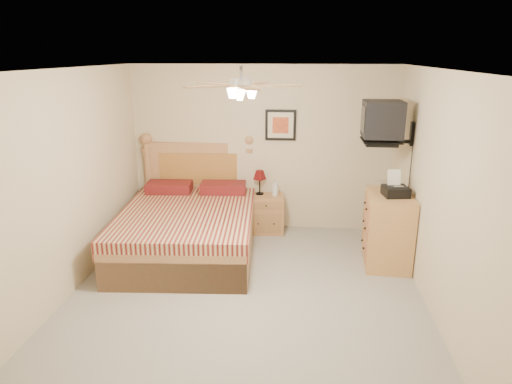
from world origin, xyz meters
TOP-DOWN VIEW (x-y plane):
  - floor at (0.00, 0.00)m, footprint 4.50×4.50m
  - ceiling at (0.00, 0.00)m, footprint 4.00×4.50m
  - wall_back at (0.00, 2.25)m, footprint 4.00×0.04m
  - wall_front at (0.00, -2.25)m, footprint 4.00×0.04m
  - wall_left at (-2.00, 0.00)m, footprint 0.04×4.50m
  - wall_right at (2.00, 0.00)m, footprint 0.04×4.50m
  - bed at (-0.93, 1.12)m, footprint 1.89×2.39m
  - nightstand at (0.08, 2.00)m, footprint 0.57×0.45m
  - table_lamp at (-0.03, 2.08)m, footprint 0.25×0.25m
  - lotion_bottle at (0.21, 2.01)m, footprint 0.12×0.12m
  - framed_picture at (0.27, 2.23)m, footprint 0.46×0.04m
  - dresser at (1.73, 1.05)m, footprint 0.60×0.83m
  - fax_machine at (1.77, 1.00)m, footprint 0.34×0.36m
  - magazine_lower at (1.68, 1.37)m, footprint 0.19×0.25m
  - magazine_upper at (1.67, 1.40)m, footprint 0.31×0.33m
  - wall_tv at (1.75, 1.34)m, footprint 0.56×0.46m
  - ceiling_fan at (0.00, -0.20)m, footprint 1.14×1.14m

SIDE VIEW (x-z plane):
  - floor at x=0.00m, z-range 0.00..0.00m
  - nightstand at x=0.08m, z-range 0.00..0.58m
  - dresser at x=1.73m, z-range 0.00..0.94m
  - lotion_bottle at x=0.21m, z-range 0.58..0.83m
  - bed at x=-0.93m, z-range 0.00..1.47m
  - table_lamp at x=-0.03m, z-range 0.58..0.95m
  - magazine_lower at x=1.68m, z-range 0.94..0.97m
  - magazine_upper at x=1.67m, z-range 0.97..0.99m
  - fax_machine at x=1.77m, z-range 0.94..1.26m
  - wall_back at x=0.00m, z-range 0.00..2.50m
  - wall_front at x=0.00m, z-range 0.00..2.50m
  - wall_left at x=-2.00m, z-range 0.00..2.50m
  - wall_right at x=2.00m, z-range 0.00..2.50m
  - framed_picture at x=0.27m, z-range 1.39..1.85m
  - wall_tv at x=1.75m, z-range 1.52..2.10m
  - ceiling_fan at x=0.00m, z-range 2.22..2.50m
  - ceiling at x=0.00m, z-range 2.48..2.52m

